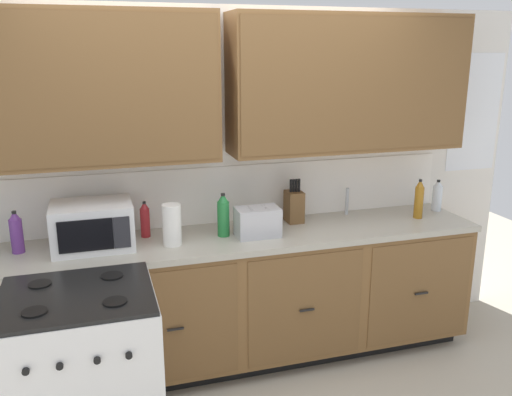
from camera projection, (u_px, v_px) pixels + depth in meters
name	position (u px, v px, depth m)	size (l,w,h in m)	color
ground_plane	(243.00, 387.00, 3.51)	(8.47, 8.47, 0.00)	#B2A893
wall_unit	(222.00, 123.00, 3.53)	(4.59, 0.40, 2.39)	white
counter_run	(231.00, 299.00, 3.65)	(3.42, 0.64, 0.93)	black
stove_range	(84.00, 376.00, 2.81)	(0.76, 0.68, 0.95)	white
microwave	(92.00, 226.00, 3.29)	(0.48, 0.37, 0.28)	white
toaster	(257.00, 222.00, 3.51)	(0.28, 0.18, 0.19)	#B7B7BC
knife_block	(294.00, 206.00, 3.80)	(0.11, 0.14, 0.31)	brown
sink_faucet	(347.00, 201.00, 3.97)	(0.02, 0.02, 0.20)	#B2B5BA
paper_towel_roll	(172.00, 225.00, 3.34)	(0.12, 0.12, 0.26)	white
bottle_violet	(16.00, 232.00, 3.21)	(0.07, 0.07, 0.26)	#663384
bottle_clear	(437.00, 196.00, 4.06)	(0.07, 0.07, 0.24)	silver
bottle_amber	(419.00, 199.00, 3.87)	(0.06, 0.06, 0.29)	#9E6619
bottle_green	(223.00, 215.00, 3.50)	(0.08, 0.08, 0.29)	#237A38
bottle_red	(145.00, 220.00, 3.49)	(0.06, 0.06, 0.24)	maroon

